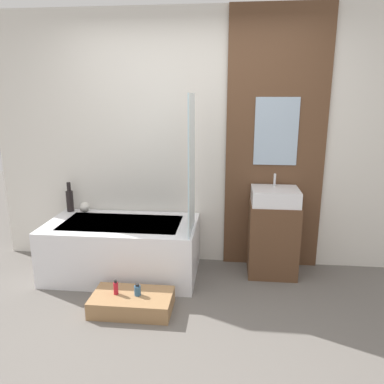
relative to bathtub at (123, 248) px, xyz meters
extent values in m
plane|color=#605B56|center=(0.65, -1.13, -0.28)|extent=(12.00, 12.00, 0.00)
cube|color=silver|center=(0.65, 0.45, 1.02)|extent=(4.20, 0.06, 2.60)
cube|color=brown|center=(1.50, 0.40, 1.02)|extent=(0.98, 0.03, 2.60)
cube|color=#9EB2C6|center=(1.50, 0.38, 1.14)|extent=(0.43, 0.01, 0.66)
cube|color=white|center=(0.00, 0.00, 0.00)|extent=(1.48, 0.80, 0.55)
cube|color=silver|center=(0.00, 0.00, 0.27)|extent=(1.16, 0.56, 0.01)
cube|color=silver|center=(0.71, -0.14, 0.89)|extent=(0.01, 0.49, 1.24)
cube|color=#997047|center=(0.26, -0.65, -0.20)|extent=(0.67, 0.38, 0.14)
cube|color=brown|center=(1.50, 0.17, 0.09)|extent=(0.48, 0.41, 0.74)
cube|color=white|center=(1.50, 0.17, 0.54)|extent=(0.45, 0.39, 0.15)
cylinder|color=silver|center=(1.50, 0.28, 0.68)|extent=(0.02, 0.02, 0.13)
cylinder|color=black|center=(-0.65, 0.31, 0.38)|extent=(0.08, 0.08, 0.22)
cylinder|color=black|center=(-0.65, 0.31, 0.54)|extent=(0.04, 0.04, 0.10)
sphere|color=silver|center=(-0.49, 0.29, 0.33)|extent=(0.11, 0.11, 0.11)
cylinder|color=#B21928|center=(0.13, -0.65, -0.08)|extent=(0.04, 0.04, 0.10)
cylinder|color=black|center=(0.13, -0.65, -0.02)|extent=(0.02, 0.02, 0.02)
cylinder|color=#2D567A|center=(0.31, -0.65, -0.09)|extent=(0.05, 0.05, 0.08)
cylinder|color=black|center=(0.31, -0.65, -0.04)|extent=(0.03, 0.03, 0.02)
camera|label=1|loc=(1.06, -3.40, 1.49)|focal=35.00mm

